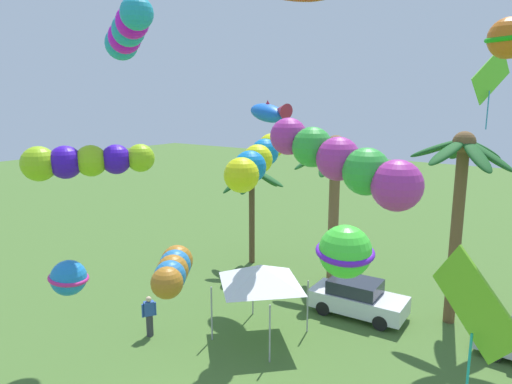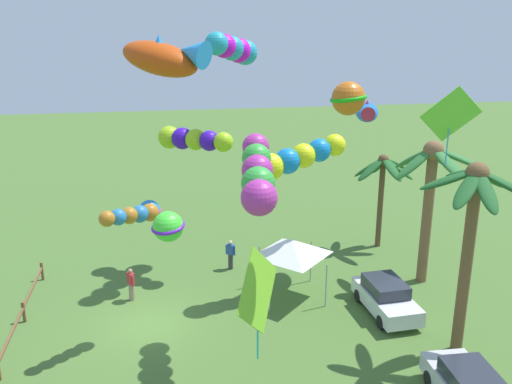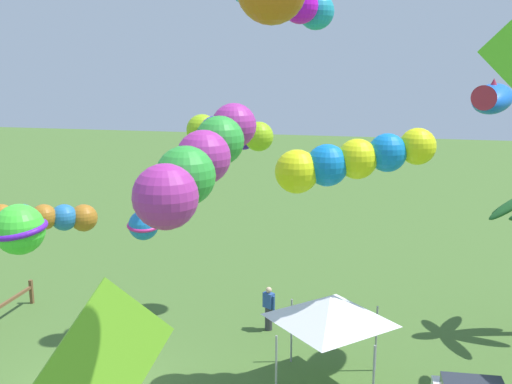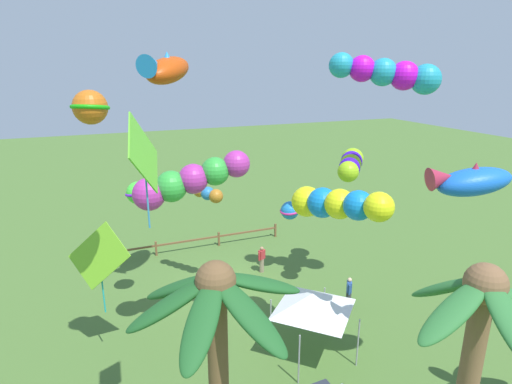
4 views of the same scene
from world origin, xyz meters
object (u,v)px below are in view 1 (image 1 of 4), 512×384
(kite_ball_6, at_px, (69,278))
(kite_diamond_10, at_px, (475,308))
(palm_tree_2, at_px, (252,186))
(spectator_1, at_px, (149,316))
(parked_car_1, at_px, (357,298))
(kite_tube_1, at_px, (256,161))
(kite_tube_4, at_px, (345,162))
(kite_tube_7, at_px, (84,161))
(kite_tube_3, at_px, (127,32))
(kite_ball_2, at_px, (345,252))
(kite_diamond_11, at_px, (491,77))
(festival_tent, at_px, (261,274))
(kite_tube_9, at_px, (173,269))
(palm_tree_0, at_px, (461,182))
(kite_fish_5, at_px, (270,112))
(kite_ball_0, at_px, (509,38))
(palm_tree_3, at_px, (335,174))

(kite_ball_6, relative_size, kite_diamond_10, 0.39)
(palm_tree_2, bearing_deg, spectator_1, -79.57)
(parked_car_1, relative_size, kite_tube_1, 0.92)
(spectator_1, height_order, kite_diamond_10, kite_diamond_10)
(kite_tube_4, bearing_deg, kite_tube_1, 150.11)
(kite_tube_4, height_order, kite_tube_7, kite_tube_4)
(spectator_1, distance_m, kite_tube_3, 10.43)
(kite_ball_2, height_order, kite_diamond_11, kite_diamond_11)
(palm_tree_2, relative_size, kite_tube_3, 1.31)
(festival_tent, relative_size, kite_tube_9, 1.31)
(palm_tree_0, xyz_separation_m, palm_tree_2, (-10.63, 1.00, -1.49))
(festival_tent, distance_m, kite_fish_5, 7.59)
(palm_tree_2, bearing_deg, kite_tube_9, -59.97)
(parked_car_1, relative_size, kite_tube_3, 0.96)
(spectator_1, distance_m, kite_tube_4, 10.11)
(kite_fish_5, distance_m, kite_tube_7, 8.71)
(palm_tree_0, relative_size, kite_tube_7, 2.13)
(palm_tree_0, bearing_deg, kite_ball_0, -71.12)
(festival_tent, bearing_deg, kite_tube_7, -135.44)
(kite_ball_0, distance_m, kite_diamond_10, 6.49)
(kite_tube_7, bearing_deg, kite_tube_3, 92.11)
(parked_car_1, bearing_deg, kite_tube_1, -128.94)
(spectator_1, height_order, kite_tube_7, kite_tube_7)
(parked_car_1, bearing_deg, kite_fish_5, 174.63)
(kite_tube_3, relative_size, kite_diamond_11, 1.57)
(palm_tree_2, height_order, kite_tube_1, kite_tube_1)
(kite_tube_1, relative_size, kite_diamond_11, 1.62)
(palm_tree_2, height_order, kite_tube_7, kite_tube_7)
(palm_tree_3, bearing_deg, kite_tube_9, -77.47)
(palm_tree_2, bearing_deg, kite_ball_2, -47.70)
(palm_tree_3, distance_m, festival_tent, 7.43)
(kite_ball_2, xyz_separation_m, kite_ball_6, (-7.97, -0.80, -2.13))
(parked_car_1, distance_m, kite_tube_9, 11.72)
(kite_tube_1, bearing_deg, festival_tent, -37.59)
(kite_tube_4, bearing_deg, kite_fish_5, 135.82)
(palm_tree_3, xyz_separation_m, kite_tube_9, (3.07, -13.81, 0.13))
(kite_ball_0, bearing_deg, kite_tube_4, -146.22)
(palm_tree_0, relative_size, kite_diamond_11, 2.89)
(kite_tube_3, relative_size, kite_fish_5, 1.56)
(palm_tree_0, distance_m, parked_car_1, 6.22)
(festival_tent, distance_m, kite_tube_1, 4.21)
(palm_tree_3, bearing_deg, spectator_1, -107.98)
(kite_ball_0, height_order, kite_tube_4, kite_ball_0)
(festival_tent, distance_m, kite_tube_7, 7.39)
(kite_ball_0, xyz_separation_m, kite_tube_3, (-11.84, -1.77, 0.87))
(kite_tube_3, bearing_deg, kite_ball_0, 8.49)
(spectator_1, height_order, kite_diamond_11, kite_diamond_11)
(palm_tree_2, xyz_separation_m, festival_tent, (5.05, -6.39, -1.82))
(palm_tree_2, xyz_separation_m, kite_tube_1, (4.57, -6.02, 2.35))
(kite_tube_1, height_order, kite_fish_5, kite_fish_5)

